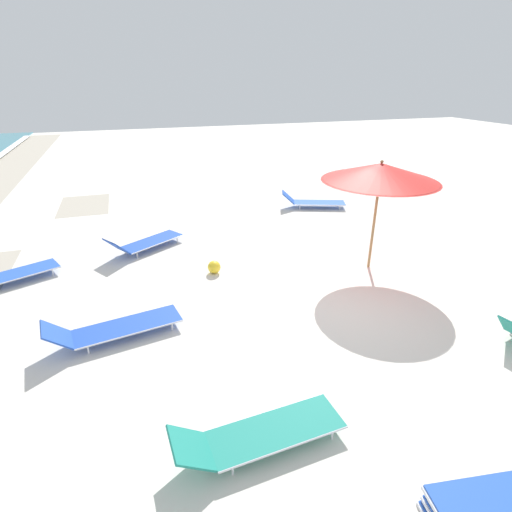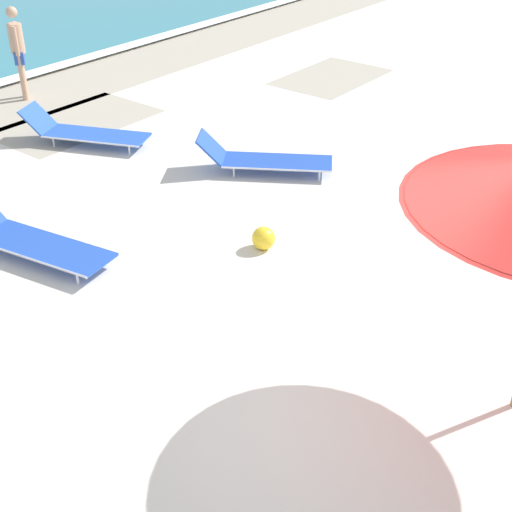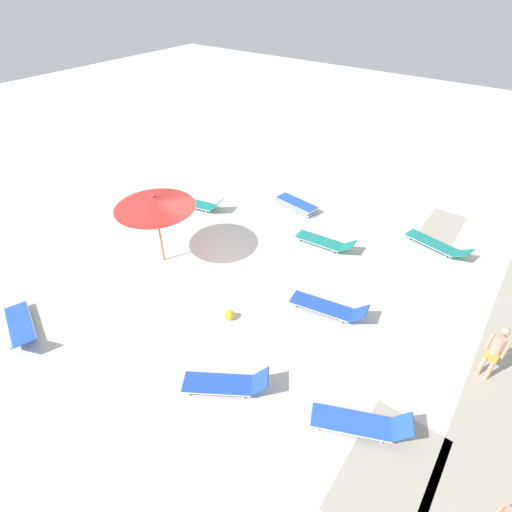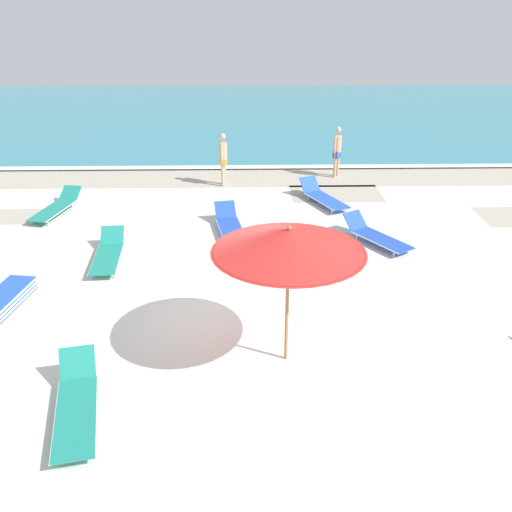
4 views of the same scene
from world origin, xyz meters
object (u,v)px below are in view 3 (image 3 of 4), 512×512
lounger_stack (296,205)px  beach_ball (229,315)px  sun_lounger_beside_umbrella (329,307)px  sun_lounger_mid_beach_solo (325,242)px  sun_lounger_mid_beach_pair_b (227,383)px  sun_lounger_mid_beach_pair_a (437,244)px  sun_lounger_under_umbrella (21,327)px  sun_lounger_near_water_right (199,204)px  beachgoer_wading_adult (495,350)px  sun_lounger_near_water_left (361,423)px  beach_umbrella (154,202)px

lounger_stack → beach_ball: size_ratio=6.50×
sun_lounger_beside_umbrella → sun_lounger_mid_beach_solo: 3.39m
sun_lounger_mid_beach_pair_b → sun_lounger_mid_beach_pair_a: bearing=132.4°
sun_lounger_mid_beach_solo → beach_ball: size_ratio=7.31×
sun_lounger_under_umbrella → beach_ball: sun_lounger_under_umbrella is taller
sun_lounger_near_water_right → beachgoer_wading_adult: size_ratio=1.32×
sun_lounger_mid_beach_pair_a → sun_lounger_mid_beach_pair_b: size_ratio=1.15×
lounger_stack → sun_lounger_beside_umbrella: sun_lounger_beside_umbrella is taller
lounger_stack → beachgoer_wading_adult: 9.29m
sun_lounger_near_water_left → sun_lounger_mid_beach_solo: (-5.75, -4.03, -0.01)m
sun_lounger_near_water_right → sun_lounger_mid_beach_pair_b: (6.04, 6.53, 0.00)m
sun_lounger_near_water_right → sun_lounger_beside_umbrella: bearing=60.8°
sun_lounger_near_water_right → sun_lounger_mid_beach_pair_b: 8.89m
sun_lounger_mid_beach_solo → beachgoer_wading_adult: size_ratio=1.25×
sun_lounger_beside_umbrella → beach_ball: bearing=-58.8°
sun_lounger_mid_beach_pair_a → sun_lounger_mid_beach_pair_b: bearing=-2.8°
sun_lounger_under_umbrella → sun_lounger_near_water_left: size_ratio=1.01×
sun_lounger_near_water_left → beach_ball: sun_lounger_near_water_left is taller
sun_lounger_mid_beach_pair_a → beachgoer_wading_adult: size_ratio=1.35×
sun_lounger_near_water_left → sun_lounger_under_umbrella: bearing=-95.3°
beach_umbrella → sun_lounger_near_water_left: bearing=78.1°
sun_lounger_near_water_left → beach_ball: 4.62m
sun_lounger_near_water_right → beach_ball: sun_lounger_near_water_right is taller
sun_lounger_beside_umbrella → beachgoer_wading_adult: bearing=84.1°
sun_lounger_near_water_left → sun_lounger_mid_beach_solo: 7.02m
sun_lounger_under_umbrella → beach_umbrella: bearing=-168.5°
sun_lounger_near_water_right → sun_lounger_mid_beach_solo: (-0.70, 5.57, -0.01)m
lounger_stack → sun_lounger_beside_umbrella: 6.10m
sun_lounger_mid_beach_solo → sun_lounger_mid_beach_pair_a: (-2.24, 3.35, -0.00)m
sun_lounger_near_water_left → beach_ball: bearing=-125.0°
beach_umbrella → sun_lounger_beside_umbrella: 6.29m
beach_ball → beach_umbrella: bearing=-102.9°
beach_umbrella → beach_ball: 4.29m
beach_umbrella → sun_lounger_under_umbrella: beach_umbrella is taller
beach_umbrella → sun_lounger_under_umbrella: size_ratio=1.15×
sun_lounger_near_water_right → sun_lounger_near_water_left: bearing=50.1°
sun_lounger_beside_umbrella → sun_lounger_mid_beach_pair_b: (3.80, -0.75, 0.01)m
sun_lounger_under_umbrella → sun_lounger_near_water_right: 8.08m
beach_ball → sun_lounger_mid_beach_pair_b: bearing=37.9°
sun_lounger_under_umbrella → beach_ball: (-3.88, 4.35, -0.06)m
sun_lounger_beside_umbrella → sun_lounger_near_water_left: 3.65m
beachgoer_wading_adult → sun_lounger_mid_beach_solo: bearing=169.3°
sun_lounger_near_water_left → sun_lounger_mid_beach_pair_a: (-7.99, -0.68, -0.01)m
beach_umbrella → sun_lounger_mid_beach_pair_b: size_ratio=1.24×
sun_lounger_mid_beach_pair_b → beachgoer_wading_adult: bearing=97.0°
beach_umbrella → beachgoer_wading_adult: 10.21m
beach_umbrella → sun_lounger_mid_beach_pair_a: 9.97m
beach_ball → beachgoer_wading_adult: bearing=109.2°
sun_lounger_near_water_left → beachgoer_wading_adult: (-3.12, 1.88, 0.78)m
lounger_stack → sun_lounger_mid_beach_pair_a: size_ratio=0.82×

